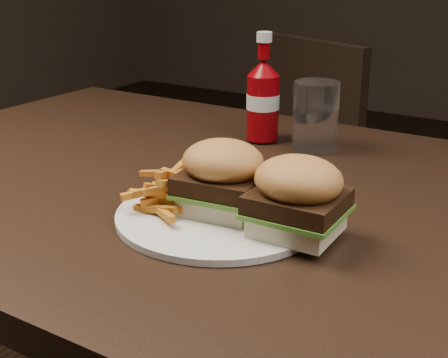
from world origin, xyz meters
The scene contains 8 objects.
dining_table centered at (0.00, 0.00, 0.73)m, with size 1.20×0.80×0.04m, color black.
chair_far centered at (-0.12, 0.94, 0.43)m, with size 0.40×0.40×0.04m, color black.
plate centered at (0.10, -0.11, 0.76)m, with size 0.26×0.26×0.01m, color white.
sandwich_half_a centered at (0.10, -0.10, 0.77)m, with size 0.09×0.09×0.02m, color beige.
sandwich_half_b centered at (0.21, -0.11, 0.77)m, with size 0.09×0.09×0.02m, color #FCE6BF.
fries_pile centered at (0.05, -0.12, 0.78)m, with size 0.11×0.11×0.04m, color orange, non-canonical shape.
ketchup_bottle centered at (-0.02, 0.22, 0.81)m, with size 0.06×0.06×0.11m, color #7E0308.
tumbler centered at (0.08, 0.22, 0.81)m, with size 0.08×0.08×0.12m, color white.
Camera 1 is at (0.49, -0.72, 1.07)m, focal length 50.00 mm.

